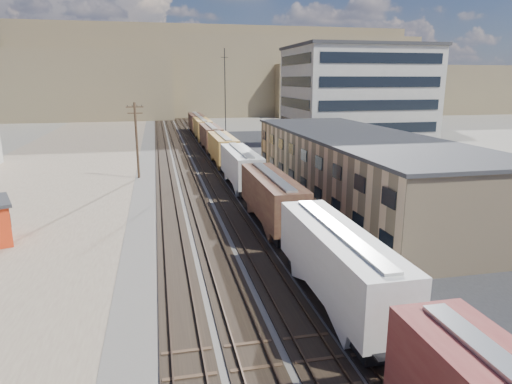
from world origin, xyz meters
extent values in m
plane|color=#6B6356|center=(0.00, 0.00, 0.00)|extent=(300.00, 300.00, 0.00)
cube|color=#4C4742|center=(0.00, 50.00, 0.03)|extent=(18.00, 200.00, 0.06)
cube|color=#735E4F|center=(-20.00, 40.00, 0.01)|extent=(24.00, 180.00, 0.03)
cube|color=#232326|center=(22.00, 35.00, 0.02)|extent=(26.00, 120.00, 0.04)
cube|color=black|center=(-5.00, 50.00, 0.10)|extent=(2.60, 200.00, 0.08)
cube|color=#38281E|center=(-5.72, 50.00, 0.22)|extent=(0.08, 200.00, 0.16)
cube|color=#38281E|center=(-4.28, 50.00, 0.22)|extent=(0.08, 200.00, 0.16)
cube|color=black|center=(-2.00, 50.00, 0.10)|extent=(2.60, 200.00, 0.08)
cube|color=#38281E|center=(-2.72, 50.00, 0.22)|extent=(0.08, 200.00, 0.16)
cube|color=#38281E|center=(-1.28, 50.00, 0.22)|extent=(0.08, 200.00, 0.16)
cube|color=black|center=(1.00, 50.00, 0.10)|extent=(2.60, 200.00, 0.08)
cube|color=#38281E|center=(0.28, 50.00, 0.22)|extent=(0.08, 200.00, 0.16)
cube|color=#38281E|center=(1.72, 50.00, 0.22)|extent=(0.08, 200.00, 0.16)
cube|color=black|center=(3.80, 50.00, 0.10)|extent=(2.60, 200.00, 0.08)
cube|color=#38281E|center=(3.08, 50.00, 0.22)|extent=(0.08, 200.00, 0.16)
cube|color=#38281E|center=(4.52, 50.00, 0.22)|extent=(0.08, 200.00, 0.16)
cube|color=black|center=(3.80, -2.13, 0.75)|extent=(2.20, 2.20, 0.90)
cube|color=black|center=(3.80, 8.02, 0.75)|extent=(2.20, 2.20, 0.90)
cube|color=beige|center=(3.80, 2.94, 2.90)|extent=(3.00, 13.34, 3.40)
cube|color=#B7B7B2|center=(3.80, 2.94, 4.68)|extent=(0.90, 12.32, 0.16)
cube|color=black|center=(3.80, 13.07, 0.75)|extent=(2.20, 2.20, 0.90)
cube|color=black|center=(3.80, 23.22, 0.75)|extent=(2.20, 2.20, 0.90)
cube|color=#47241E|center=(3.80, 18.14, 2.90)|extent=(3.00, 13.34, 3.40)
cube|color=#B7B7B2|center=(3.80, 18.14, 4.68)|extent=(0.90, 12.32, 0.16)
cube|color=black|center=(3.80, 28.27, 0.75)|extent=(2.20, 2.20, 0.90)
cube|color=black|center=(3.80, 38.42, 0.75)|extent=(2.20, 2.20, 0.90)
cube|color=beige|center=(3.80, 33.34, 2.90)|extent=(3.00, 13.34, 3.40)
cube|color=#B7B7B2|center=(3.80, 33.34, 4.68)|extent=(0.90, 12.33, 0.16)
cube|color=black|center=(3.80, 43.47, 0.75)|extent=(2.20, 2.20, 0.90)
cube|color=black|center=(3.80, 53.62, 0.75)|extent=(2.20, 2.20, 0.90)
cube|color=#BE7F32|center=(3.80, 48.54, 2.90)|extent=(3.00, 13.34, 3.40)
cube|color=#B7B7B2|center=(3.80, 48.54, 4.68)|extent=(0.90, 12.33, 0.16)
cube|color=black|center=(3.80, 58.67, 0.75)|extent=(2.20, 2.20, 0.90)
cube|color=black|center=(3.80, 68.82, 0.75)|extent=(2.20, 2.20, 0.90)
cube|color=#47241E|center=(3.80, 63.74, 2.90)|extent=(3.00, 13.34, 3.40)
cube|color=#B7B7B2|center=(3.80, 63.74, 4.68)|extent=(0.90, 12.32, 0.16)
cube|color=black|center=(3.80, 73.87, 0.75)|extent=(2.20, 2.20, 0.90)
cube|color=black|center=(3.80, 84.02, 0.75)|extent=(2.20, 2.20, 0.90)
cube|color=#BE7F32|center=(3.80, 78.94, 2.90)|extent=(3.00, 13.34, 3.40)
cube|color=#B7B7B2|center=(3.80, 78.94, 4.68)|extent=(0.90, 12.32, 0.16)
cube|color=black|center=(3.80, 89.07, 0.75)|extent=(2.20, 2.20, 0.90)
cube|color=black|center=(3.80, 99.22, 0.75)|extent=(2.20, 2.20, 0.90)
cube|color=#47241E|center=(3.80, 94.14, 2.90)|extent=(3.00, 13.34, 3.40)
cube|color=#B7B7B2|center=(3.80, 94.14, 4.68)|extent=(0.90, 12.32, 0.16)
cube|color=tan|center=(15.00, 25.00, 3.50)|extent=(12.00, 40.00, 7.00)
cube|color=#2D2D30|center=(15.00, 25.00, 7.10)|extent=(12.40, 40.40, 0.30)
cube|color=black|center=(8.95, 25.00, 2.20)|extent=(0.12, 36.00, 1.20)
cube|color=black|center=(8.95, 25.00, 5.20)|extent=(0.12, 36.00, 1.20)
cube|color=#9E998E|center=(28.00, 55.00, 9.00)|extent=(22.00, 18.00, 18.00)
cube|color=#2D2D30|center=(28.00, 55.00, 18.20)|extent=(22.60, 18.60, 0.50)
cube|color=black|center=(16.95, 55.00, 9.00)|extent=(0.12, 16.00, 16.00)
cube|color=black|center=(28.00, 45.95, 9.00)|extent=(20.00, 0.12, 16.00)
cylinder|color=#382619|center=(-8.50, 42.00, 5.00)|extent=(0.32, 0.32, 10.00)
cube|color=#382619|center=(-8.50, 42.00, 9.40)|extent=(2.20, 0.14, 0.14)
cube|color=#382619|center=(-8.50, 42.00, 8.60)|extent=(1.90, 0.14, 0.14)
cylinder|color=black|center=(-7.90, 42.00, 9.55)|extent=(0.08, 0.08, 0.22)
cylinder|color=black|center=(6.00, 60.00, 9.00)|extent=(0.16, 0.16, 18.00)
cube|color=black|center=(6.00, 60.00, 16.50)|extent=(1.20, 0.08, 0.08)
cube|color=brown|center=(20.00, 160.00, 14.00)|extent=(140.00, 45.00, 28.00)
cube|color=brown|center=(90.00, 150.00, 9.00)|extent=(110.00, 38.00, 18.00)
cube|color=brown|center=(-10.00, 180.00, 16.00)|extent=(200.00, 60.00, 32.00)
cube|color=black|center=(-18.00, 19.39, 1.75)|extent=(0.48, 1.07, 1.10)
imported|color=navy|center=(28.35, 45.14, 0.73)|extent=(4.32, 5.81, 1.47)
imported|color=white|center=(26.31, 58.15, 0.68)|extent=(3.03, 4.29, 1.35)
camera|label=1|loc=(-5.87, -19.68, 12.82)|focal=32.00mm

